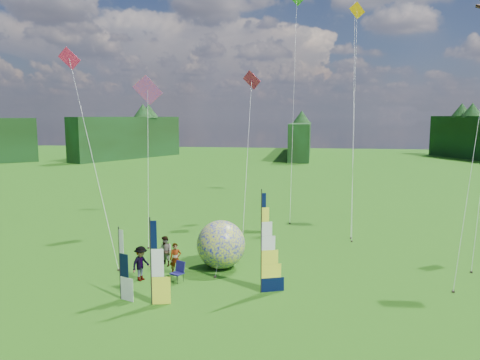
# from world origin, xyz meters

# --- Properties ---
(ground) EXTENTS (220.00, 220.00, 0.00)m
(ground) POSITION_xyz_m (0.00, 0.00, 0.00)
(ground) COLOR #355F18
(ground) RESTS_ON ground
(treeline_ring) EXTENTS (210.00, 210.00, 8.00)m
(treeline_ring) POSITION_xyz_m (0.00, 0.00, 4.00)
(treeline_ring) COLOR black
(treeline_ring) RESTS_ON ground
(feather_banner_main) EXTENTS (1.30, 0.58, 5.01)m
(feather_banner_main) POSITION_xyz_m (0.20, 3.09, 2.51)
(feather_banner_main) COLOR black
(feather_banner_main) RESTS_ON ground
(side_banner_left) EXTENTS (1.10, 0.32, 4.00)m
(side_banner_left) POSITION_xyz_m (-4.65, 0.82, 2.00)
(side_banner_left) COLOR yellow
(side_banner_left) RESTS_ON ground
(side_banner_far) EXTENTS (0.97, 0.47, 3.42)m
(side_banner_far) POSITION_xyz_m (-6.35, 1.23, 1.71)
(side_banner_far) COLOR white
(side_banner_far) RESTS_ON ground
(bol_inflatable) EXTENTS (3.49, 3.49, 2.78)m
(bol_inflatable) POSITION_xyz_m (-2.50, 6.52, 1.39)
(bol_inflatable) COLOR #1012A8
(bol_inflatable) RESTS_ON ground
(spectator_a) EXTENTS (0.75, 0.62, 1.76)m
(spectator_a) POSITION_xyz_m (-4.78, 5.09, 0.88)
(spectator_a) COLOR #66594C
(spectator_a) RESTS_ON ground
(spectator_b) EXTENTS (0.95, 0.81, 1.77)m
(spectator_b) POSITION_xyz_m (-5.77, 6.37, 0.88)
(spectator_b) COLOR #66594C
(spectator_b) RESTS_ON ground
(spectator_c) EXTENTS (0.89, 1.28, 1.86)m
(spectator_c) POSITION_xyz_m (-6.31, 3.86, 0.93)
(spectator_c) COLOR #66594C
(spectator_c) RESTS_ON ground
(spectator_d) EXTENTS (1.07, 1.03, 1.81)m
(spectator_d) POSITION_xyz_m (-3.13, 6.75, 0.90)
(spectator_d) COLOR #66594C
(spectator_d) RESTS_ON ground
(camp_chair) EXTENTS (0.83, 0.83, 1.09)m
(camp_chair) POSITION_xyz_m (-4.34, 3.89, 0.54)
(camp_chair) COLOR #141349
(camp_chair) RESTS_ON ground
(kite_whale) EXTENTS (5.96, 15.70, 21.52)m
(kite_whale) POSITION_xyz_m (5.74, 19.71, 10.76)
(kite_whale) COLOR black
(kite_whale) RESTS_ON ground
(kite_rainbow_delta) EXTENTS (9.06, 11.34, 12.55)m
(kite_rainbow_delta) POSITION_xyz_m (-9.01, 12.78, 6.28)
(kite_rainbow_delta) COLOR #F13E1C
(kite_rainbow_delta) RESTS_ON ground
(kite_parafoil) EXTENTS (7.81, 10.55, 16.83)m
(kite_parafoil) POSITION_xyz_m (11.20, 7.62, 8.41)
(kite_parafoil) COLOR #B04224
(kite_parafoil) RESTS_ON ground
(small_kite_red) EXTENTS (6.91, 12.11, 13.08)m
(small_kite_red) POSITION_xyz_m (-2.33, 16.27, 6.54)
(small_kite_red) COLOR #DD254E
(small_kite_red) RESTS_ON ground
(small_kite_orange) EXTENTS (5.56, 11.54, 18.74)m
(small_kite_orange) POSITION_xyz_m (5.75, 18.76, 9.37)
(small_kite_orange) COLOR #FFA700
(small_kite_orange) RESTS_ON ground
(small_kite_pink) EXTENTS (9.09, 9.45, 13.83)m
(small_kite_pink) POSITION_xyz_m (-10.99, 8.19, 6.91)
(small_kite_pink) COLOR #FC2256
(small_kite_pink) RESTS_ON ground
(small_kite_green) EXTENTS (3.12, 11.27, 20.84)m
(small_kite_green) POSITION_xyz_m (0.85, 22.70, 10.42)
(small_kite_green) COLOR green
(small_kite_green) RESTS_ON ground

